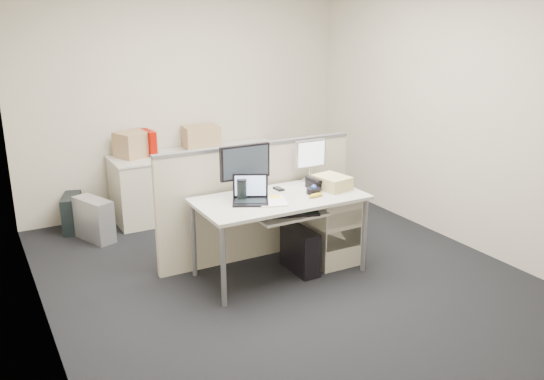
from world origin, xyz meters
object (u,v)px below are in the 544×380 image
laptop (250,190)px  desk_phone (320,184)px  desk (280,204)px  monitor_main (245,171)px

laptop → desk_phone: size_ratio=1.38×
desk → desk_phone: desk_phone is taller
laptop → desk_phone: bearing=34.0°
desk → monitor_main: (-0.25, 0.18, 0.30)m
laptop → desk: bearing=30.4°
desk → desk_phone: (0.48, 0.08, 0.10)m
desk → desk_phone: 0.49m
monitor_main → laptop: monitor_main is taller
desk → laptop: 0.35m
monitor_main → laptop: bearing=-103.5°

